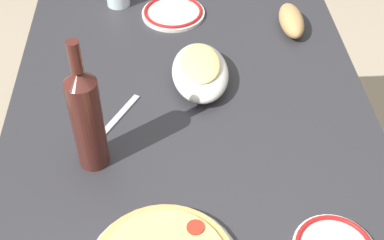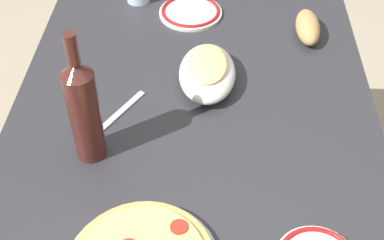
{
  "view_description": "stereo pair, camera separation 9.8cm",
  "coord_description": "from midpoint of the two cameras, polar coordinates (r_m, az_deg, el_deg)",
  "views": [
    {
      "loc": [
        0.91,
        -0.05,
        1.64
      ],
      "look_at": [
        0.0,
        0.0,
        0.75
      ],
      "focal_mm": 49.44,
      "sensor_mm": 36.0,
      "label": 1
    },
    {
      "loc": [
        0.91,
        0.04,
        1.64
      ],
      "look_at": [
        0.0,
        0.0,
        0.75
      ],
      "focal_mm": 49.44,
      "sensor_mm": 36.0,
      "label": 2
    }
  ],
  "objects": [
    {
      "name": "bread_loaf",
      "position": [
        1.62,
        8.96,
        10.5
      ],
      "size": [
        0.17,
        0.07,
        0.06
      ],
      "primitive_type": "ellipsoid",
      "color": "tan",
      "rests_on": "dining_table"
    },
    {
      "name": "fork_left",
      "position": [
        1.34,
        -9.93,
        0.36
      ],
      "size": [
        0.15,
        0.1,
        0.0
      ],
      "primitive_type": "cube",
      "rotation": [
        0.0,
        0.0,
        2.6
      ],
      "color": "#B7B7BC",
      "rests_on": "dining_table"
    },
    {
      "name": "wine_bottle",
      "position": [
        1.16,
        -13.69,
        0.19
      ],
      "size": [
        0.07,
        0.07,
        0.34
      ],
      "color": "#471E19",
      "rests_on": "dining_table"
    },
    {
      "name": "side_plate_near",
      "position": [
        1.69,
        -3.73,
        11.45
      ],
      "size": [
        0.2,
        0.2,
        0.02
      ],
      "color": "white",
      "rests_on": "dining_table"
    },
    {
      "name": "baked_pasta_dish",
      "position": [
        1.4,
        -1.12,
        5.32
      ],
      "size": [
        0.24,
        0.15,
        0.08
      ],
      "color": "white",
      "rests_on": "dining_table"
    },
    {
      "name": "dining_table",
      "position": [
        1.38,
        -2.03,
        -4.34
      ],
      "size": [
        1.29,
        0.93,
        0.72
      ],
      "color": "#2D2D33",
      "rests_on": "ground"
    }
  ]
}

